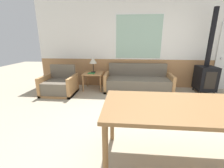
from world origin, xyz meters
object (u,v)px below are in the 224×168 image
object	(u,v)px
couch	(138,83)
armchair	(60,86)
wood_stove	(206,73)
side_table	(93,75)
dining_table	(186,111)
table_lamp	(93,61)

from	to	relation	value
couch	armchair	world-z (taller)	armchair
armchair	wood_stove	distance (m)	4.18
couch	side_table	distance (m)	1.37
dining_table	armchair	bearing A→B (deg)	137.77
table_lamp	wood_stove	bearing A→B (deg)	-2.38
table_lamp	wood_stove	distance (m)	3.30
couch	side_table	world-z (taller)	couch
side_table	table_lamp	xyz separation A→B (m)	(-0.02, 0.10, 0.43)
couch	table_lamp	size ratio (longest dim) A/B	4.18
couch	wood_stove	bearing A→B (deg)	-0.53
armchair	couch	bearing A→B (deg)	11.17
side_table	couch	bearing A→B (deg)	-0.69
side_table	wood_stove	size ratio (longest dim) A/B	0.25
couch	armchair	size ratio (longest dim) A/B	2.22
armchair	table_lamp	xyz separation A→B (m)	(0.86, 0.61, 0.63)
side_table	table_lamp	world-z (taller)	table_lamp
dining_table	side_table	bearing A→B (deg)	120.62
side_table	wood_stove	xyz separation A→B (m)	(3.26, -0.03, 0.13)
table_lamp	dining_table	distance (m)	3.37
couch	side_table	bearing A→B (deg)	179.31
wood_stove	couch	bearing A→B (deg)	179.47
armchair	side_table	bearing A→B (deg)	28.91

